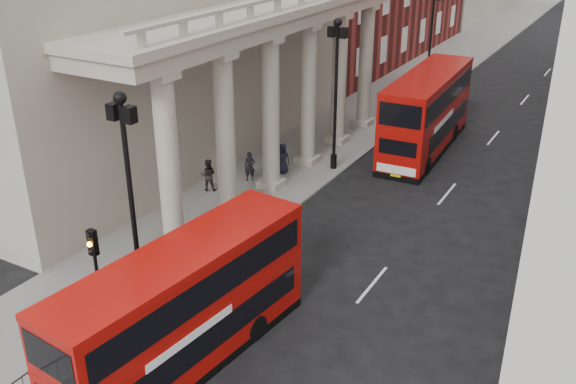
% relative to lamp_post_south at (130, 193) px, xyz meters
% --- Properties ---
extents(ground, '(260.00, 260.00, 0.00)m').
position_rel_lamp_post_south_xyz_m(ground, '(0.60, -4.00, -4.91)').
color(ground, black).
rests_on(ground, ground).
extents(sidewalk_west, '(6.00, 140.00, 0.12)m').
position_rel_lamp_post_south_xyz_m(sidewalk_west, '(-2.40, 26.00, -4.85)').
color(sidewalk_west, slate).
rests_on(sidewalk_west, ground).
extents(kerb, '(0.20, 140.00, 0.14)m').
position_rel_lamp_post_south_xyz_m(kerb, '(0.55, 26.00, -4.84)').
color(kerb, slate).
rests_on(kerb, ground).
extents(portico_building, '(9.00, 28.00, 12.00)m').
position_rel_lamp_post_south_xyz_m(portico_building, '(-9.90, 14.00, 1.09)').
color(portico_building, '#A79E8C').
rests_on(portico_building, ground).
extents(lamp_post_south, '(1.05, 0.44, 8.32)m').
position_rel_lamp_post_south_xyz_m(lamp_post_south, '(0.00, 0.00, 0.00)').
color(lamp_post_south, black).
rests_on(lamp_post_south, sidewalk_west).
extents(lamp_post_mid, '(1.05, 0.44, 8.32)m').
position_rel_lamp_post_south_xyz_m(lamp_post_mid, '(0.00, 16.00, 0.00)').
color(lamp_post_mid, black).
rests_on(lamp_post_mid, sidewalk_west).
extents(lamp_post_north, '(1.05, 0.44, 8.32)m').
position_rel_lamp_post_south_xyz_m(lamp_post_north, '(0.00, 32.00, 0.00)').
color(lamp_post_north, black).
rests_on(lamp_post_north, sidewalk_west).
extents(traffic_light, '(0.28, 0.33, 4.30)m').
position_rel_lamp_post_south_xyz_m(traffic_light, '(0.10, -2.02, -1.80)').
color(traffic_light, black).
rests_on(traffic_light, sidewalk_west).
extents(crowd_barriers, '(0.50, 18.75, 1.10)m').
position_rel_lamp_post_south_xyz_m(crowd_barriers, '(0.25, -1.77, -4.24)').
color(crowd_barriers, gray).
rests_on(crowd_barriers, sidewalk_west).
extents(bus_near, '(3.32, 9.91, 4.20)m').
position_rel_lamp_post_south_xyz_m(bus_near, '(3.15, -1.37, -2.72)').
color(bus_near, '#A50C07').
rests_on(bus_near, ground).
extents(bus_far, '(3.17, 11.11, 4.75)m').
position_rel_lamp_post_south_xyz_m(bus_far, '(3.38, 21.67, -2.43)').
color(bus_far, '#A30B07').
rests_on(bus_far, ground).
extents(pedestrian_a, '(0.70, 0.60, 1.62)m').
position_rel_lamp_post_south_xyz_m(pedestrian_a, '(-3.13, 12.15, -3.98)').
color(pedestrian_a, black).
rests_on(pedestrian_a, sidewalk_west).
extents(pedestrian_b, '(1.03, 0.95, 1.71)m').
position_rel_lamp_post_south_xyz_m(pedestrian_b, '(-4.32, 10.01, -3.94)').
color(pedestrian_b, black).
rests_on(pedestrian_b, sidewalk_west).
extents(pedestrian_c, '(0.93, 0.69, 1.71)m').
position_rel_lamp_post_south_xyz_m(pedestrian_c, '(-2.14, 13.95, -3.94)').
color(pedestrian_c, black).
rests_on(pedestrian_c, sidewalk_west).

